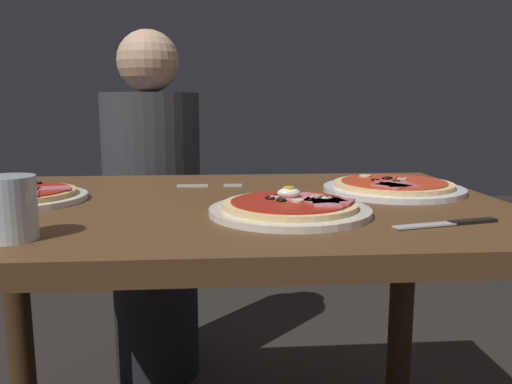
% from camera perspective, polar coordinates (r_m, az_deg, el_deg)
% --- Properties ---
extents(dining_table, '(1.20, 0.80, 0.75)m').
position_cam_1_polar(dining_table, '(1.10, -4.73, -7.14)').
color(dining_table, brown).
rests_on(dining_table, ground).
extents(pizza_foreground, '(0.29, 0.29, 0.05)m').
position_cam_1_polar(pizza_foreground, '(0.94, 3.85, -1.74)').
color(pizza_foreground, silver).
rests_on(pizza_foreground, dining_table).
extents(pizza_across_left, '(0.32, 0.32, 0.03)m').
position_cam_1_polar(pizza_across_left, '(1.22, 14.88, 0.55)').
color(pizza_across_left, white).
rests_on(pizza_across_left, dining_table).
extents(pizza_across_right, '(0.28, 0.28, 0.03)m').
position_cam_1_polar(pizza_across_right, '(1.17, -24.77, -0.40)').
color(pizza_across_right, white).
rests_on(pizza_across_right, dining_table).
extents(water_glass_near, '(0.08, 0.08, 0.09)m').
position_cam_1_polar(water_glass_near, '(0.84, -25.53, -2.05)').
color(water_glass_near, silver).
rests_on(water_glass_near, dining_table).
extents(fork, '(0.16, 0.02, 0.00)m').
position_cam_1_polar(fork, '(1.26, -5.71, 0.70)').
color(fork, silver).
rests_on(fork, dining_table).
extents(knife, '(0.19, 0.06, 0.01)m').
position_cam_1_polar(knife, '(0.92, 20.93, -3.20)').
color(knife, silver).
rests_on(knife, dining_table).
extents(diner_person, '(0.32, 0.32, 1.18)m').
position_cam_1_polar(diner_person, '(1.79, -11.23, -2.88)').
color(diner_person, black).
rests_on(diner_person, ground).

